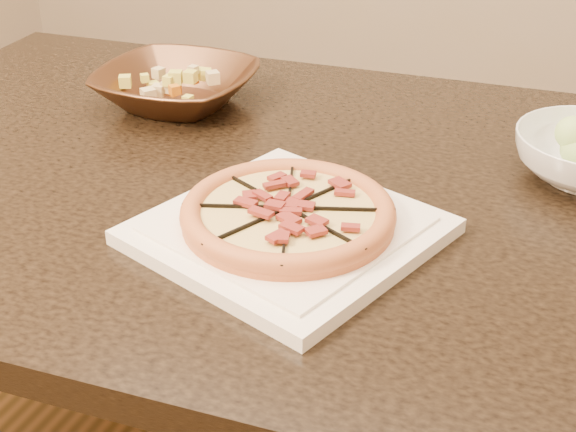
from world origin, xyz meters
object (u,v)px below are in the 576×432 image
at_px(dining_table, 282,241).
at_px(bronze_bowl, 177,87).
at_px(pizza, 288,213).
at_px(plate, 288,231).

height_order(dining_table, bronze_bowl, bronze_bowl).
distance_m(pizza, bronze_bowl, 0.45).
distance_m(plate, bronze_bowl, 0.45).
height_order(dining_table, plate, plate).
height_order(plate, bronze_bowl, bronze_bowl).
bearing_deg(pizza, bronze_bowl, 136.39).
xyz_separation_m(pizza, bronze_bowl, (-0.33, 0.31, -0.00)).
height_order(pizza, bronze_bowl, bronze_bowl).
bearing_deg(bronze_bowl, pizza, -43.61).
bearing_deg(dining_table, plate, -63.97).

